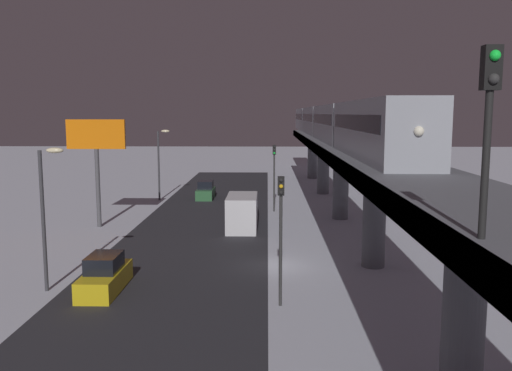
{
  "coord_description": "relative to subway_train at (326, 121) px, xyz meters",
  "views": [
    {
      "loc": [
        0.18,
        32.24,
        9.39
      ],
      "look_at": [
        1.32,
        -21.19,
        2.16
      ],
      "focal_mm": 37.52,
      "sensor_mm": 36.0,
      "label": 1
    }
  ],
  "objects": [
    {
      "name": "avenue_asphalt",
      "position": [
        11.99,
        28.03,
        -8.53
      ],
      "size": [
        11.0,
        105.55,
        0.01
      ],
      "primitive_type": "cube",
      "color": "#28282D",
      "rests_on": "ground_plane"
    },
    {
      "name": "ground_plane",
      "position": [
        6.37,
        28.03,
        -8.54
      ],
      "size": [
        240.0,
        240.0,
        0.0
      ],
      "primitive_type": "plane",
      "color": "silver"
    },
    {
      "name": "traffic_light_mid",
      "position": [
        5.89,
        9.51,
        -4.34
      ],
      "size": [
        0.32,
        0.44,
        6.4
      ],
      "color": "#2D2D2D",
      "rests_on": "ground_plane"
    },
    {
      "name": "commercial_billboard",
      "position": [
        20.55,
        16.85,
        -1.71
      ],
      "size": [
        4.8,
        0.36,
        8.9
      ],
      "color": "#4C4C51",
      "rests_on": "ground_plane"
    },
    {
      "name": "box_truck",
      "position": [
        8.59,
        16.63,
        -7.19
      ],
      "size": [
        2.4,
        7.4,
        2.8
      ],
      "color": "silver",
      "rests_on": "ground_plane"
    },
    {
      "name": "street_lamp_far",
      "position": [
        18.07,
        3.03,
        -3.72
      ],
      "size": [
        1.35,
        0.44,
        7.65
      ],
      "color": "#38383D",
      "rests_on": "ground_plane"
    },
    {
      "name": "subway_train",
      "position": [
        0.0,
        0.0,
        0.0
      ],
      "size": [
        2.94,
        74.07,
        3.4
      ],
      "color": "#999EA8",
      "rests_on": "elevated_railway"
    },
    {
      "name": "rail_signal",
      "position": [
        2.01,
        49.14,
        0.95
      ],
      "size": [
        0.36,
        0.41,
        4.0
      ],
      "color": "black",
      "rests_on": "elevated_railway"
    },
    {
      "name": "street_lamp_near",
      "position": [
        18.07,
        33.03,
        -3.72
      ],
      "size": [
        1.35,
        0.44,
        7.65
      ],
      "color": "#38383D",
      "rests_on": "ground_plane"
    },
    {
      "name": "traffic_light_near",
      "position": [
        5.89,
        34.98,
        -4.34
      ],
      "size": [
        0.32,
        0.44,
        6.4
      ],
      "color": "#2D2D2D",
      "rests_on": "ground_plane"
    },
    {
      "name": "elevated_railway",
      "position": [
        0.09,
        28.03,
        -2.71
      ],
      "size": [
        5.0,
        105.55,
        6.76
      ],
      "color": "slate",
      "rests_on": "ground_plane"
    },
    {
      "name": "sedan_green",
      "position": [
        13.39,
        1.67,
        -7.75
      ],
      "size": [
        1.91,
        4.25,
        1.97
      ],
      "color": "#2D6038",
      "rests_on": "ground_plane"
    },
    {
      "name": "sedan_yellow",
      "position": [
        15.19,
        32.92,
        -7.74
      ],
      "size": [
        1.8,
        4.75,
        1.97
      ],
      "color": "gold",
      "rests_on": "ground_plane"
    }
  ]
}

